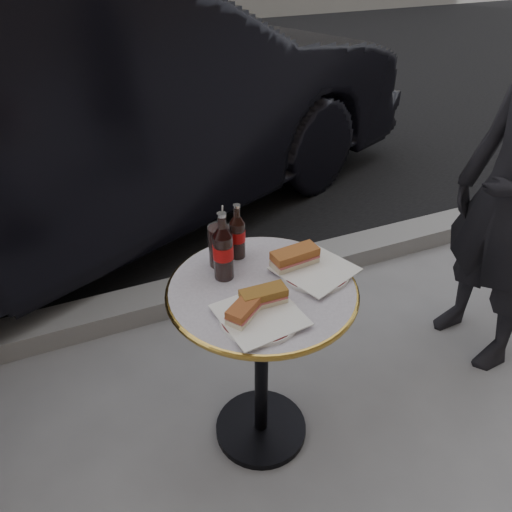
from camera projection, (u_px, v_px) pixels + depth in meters
name	position (u px, v px, depth m)	size (l,w,h in m)	color
ground	(261.00, 430.00, 2.01)	(80.00, 80.00, 0.00)	gray
asphalt_road	(88.00, 94.00, 5.81)	(40.00, 8.00, 0.00)	black
curb	(193.00, 293.00, 2.67)	(40.00, 0.20, 0.12)	gray
bistro_table	(261.00, 366.00, 1.81)	(0.62, 0.62, 0.73)	#BAB2C4
plate_left	(260.00, 317.00, 1.47)	(0.24, 0.24, 0.01)	white
plate_right	(315.00, 271.00, 1.66)	(0.24, 0.24, 0.01)	white
sandwich_left_a	(245.00, 310.00, 1.45)	(0.13, 0.06, 0.05)	#9B4F27
sandwich_left_b	(263.00, 297.00, 1.50)	(0.14, 0.07, 0.05)	brown
sandwich_right	(295.00, 258.00, 1.66)	(0.16, 0.07, 0.06)	#A35A29
cola_bottle_left	(223.00, 246.00, 1.58)	(0.07, 0.07, 0.24)	black
cola_bottle_right	(237.00, 231.00, 1.69)	(0.06, 0.06, 0.20)	black
cola_glass	(219.00, 246.00, 1.66)	(0.07, 0.07, 0.15)	black
parked_car	(84.00, 110.00, 2.94)	(4.67, 1.62, 1.54)	black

